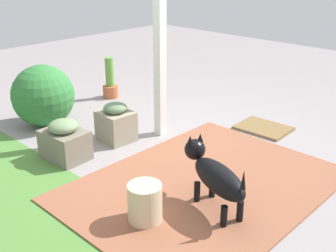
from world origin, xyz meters
name	(u,v)px	position (x,y,z in m)	size (l,w,h in m)	color
ground_plane	(165,149)	(0.00, 0.00, 0.00)	(12.00, 12.00, 0.00)	gray
brick_path	(204,185)	(-0.79, 0.32, 0.01)	(1.80, 2.40, 0.02)	#94583D
porch_pillar	(160,25)	(0.32, -0.25, 1.24)	(0.10, 0.10, 2.48)	white
stone_planter_near	(116,123)	(0.55, 0.22, 0.20)	(0.38, 0.35, 0.44)	gray
stone_planter_mid	(65,141)	(0.57, 0.86, 0.19)	(0.48, 0.38, 0.42)	slate
round_shrub	(43,96)	(1.52, 0.52, 0.37)	(0.74, 0.74, 0.74)	#317736
terracotta_pot_tall	(110,83)	(1.77, -0.69, 0.21)	(0.22, 0.22, 0.58)	#B25C35
dog	(215,175)	(-1.08, 0.54, 0.31)	(0.78, 0.42, 0.54)	black
ceramic_urn	(145,204)	(-0.80, 1.05, 0.16)	(0.27, 0.27, 0.32)	beige
doormat	(263,128)	(-0.47, -1.19, 0.01)	(0.59, 0.46, 0.03)	olive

